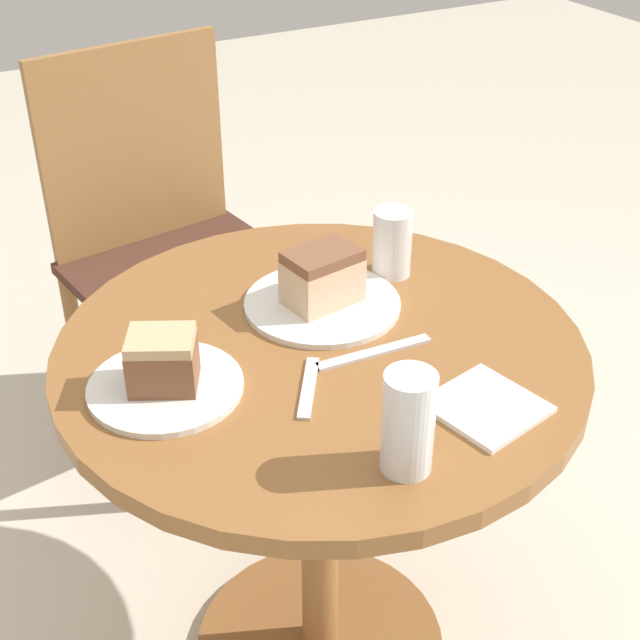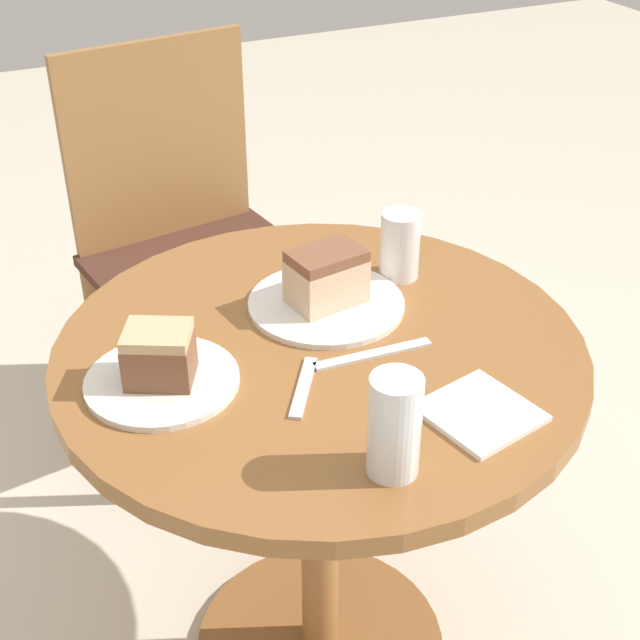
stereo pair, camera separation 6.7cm
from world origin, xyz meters
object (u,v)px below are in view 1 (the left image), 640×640
Objects in this scene: cake_slice_near at (322,277)px; cake_slice_far at (162,359)px; plate_far at (165,385)px; glass_water at (408,428)px; chair at (168,245)px; glass_lemonade at (392,247)px; plate_near at (322,304)px.

cake_slice_near is 0.31m from cake_slice_far.
glass_water is at bearing -54.96° from plate_far.
chair is 8.11× the size of glass_lemonade.
chair reaches higher than cake_slice_near.
chair is at bearing 104.43° from glass_lemonade.
plate_near is 2.17× the size of glass_lemonade.
cake_slice_near is at bearing -165.83° from glass_lemonade.
plate_near is 2.16× the size of cake_slice_far.
glass_water is at bearing -120.18° from glass_lemonade.
plate_near is 0.31m from plate_far.
plate_near is 0.31m from cake_slice_far.
plate_near is 2.00× the size of cake_slice_near.
chair is 0.86m from plate_far.
cake_slice_far is at bearing -163.90° from plate_near.
cake_slice_far is 0.84× the size of glass_water.
chair is at bearing 70.74° from plate_far.
plate_near is 0.39m from glass_water.
cake_slice_near is at bearing 0.00° from plate_near.
glass_water is at bearing -54.96° from cake_slice_far.
chair is 0.74m from plate_near.
glass_lemonade reaches higher than plate_far.
cake_slice_near is 0.90× the size of glass_water.
chair is 0.87m from cake_slice_far.
plate_near is at bearing 76.67° from glass_water.
glass_lemonade is at bearing 14.17° from plate_near.
plate_far is at bearing -163.90° from cake_slice_near.
cake_slice_far reaches higher than plate_near.
plate_far is (-0.28, -0.79, 0.22)m from chair.
cake_slice_far is (-0.29, -0.08, 0.04)m from plate_near.
cake_slice_near reaches higher than plate_near.
plate_far is 0.04m from cake_slice_far.
cake_slice_near is 0.16m from glass_lemonade.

